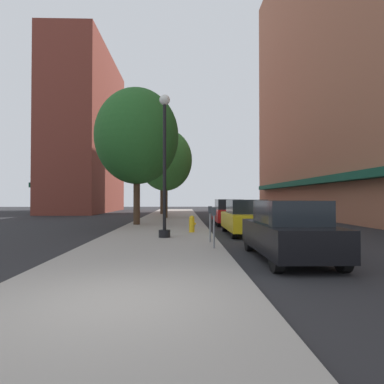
% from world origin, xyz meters
% --- Properties ---
extents(ground_plane, '(90.00, 90.00, 0.00)m').
position_xyz_m(ground_plane, '(4.00, 18.00, 0.00)').
color(ground_plane, '#232326').
extents(sidewalk_slab, '(4.80, 50.00, 0.12)m').
position_xyz_m(sidewalk_slab, '(0.00, 19.00, 0.06)').
color(sidewalk_slab, gray).
rests_on(sidewalk_slab, ground).
extents(building_right_brick, '(6.80, 40.00, 28.85)m').
position_xyz_m(building_right_brick, '(14.99, 22.00, 14.40)').
color(building_right_brick, '#9E6047').
rests_on(building_right_brick, ground).
extents(building_far_background, '(6.80, 18.00, 19.73)m').
position_xyz_m(building_far_background, '(-11.01, 37.00, 9.84)').
color(building_far_background, brown).
rests_on(building_far_background, ground).
extents(lamppost, '(0.48, 0.48, 5.90)m').
position_xyz_m(lamppost, '(0.29, 8.47, 3.20)').
color(lamppost, black).
rests_on(lamppost, sidewalk_slab).
extents(fire_hydrant, '(0.33, 0.26, 0.79)m').
position_xyz_m(fire_hydrant, '(1.48, 10.50, 0.52)').
color(fire_hydrant, gold).
rests_on(fire_hydrant, sidewalk_slab).
extents(parking_meter_near, '(0.14, 0.09, 1.31)m').
position_xyz_m(parking_meter_near, '(2.05, 5.40, 0.95)').
color(parking_meter_near, slate).
rests_on(parking_meter_near, sidewalk_slab).
extents(parking_meter_far, '(0.14, 0.09, 1.31)m').
position_xyz_m(parking_meter_far, '(2.05, 6.90, 0.95)').
color(parking_meter_far, slate).
rests_on(parking_meter_far, sidewalk_slab).
extents(tree_near, '(5.13, 5.13, 8.37)m').
position_xyz_m(tree_near, '(-1.78, 15.24, 5.53)').
color(tree_near, '#422D1E').
rests_on(tree_near, sidewalk_slab).
extents(tree_mid, '(4.47, 4.47, 7.38)m').
position_xyz_m(tree_mid, '(-0.42, 22.54, 4.91)').
color(tree_mid, '#4C3823').
rests_on(tree_mid, sidewalk_slab).
extents(tree_far, '(3.97, 3.97, 7.18)m').
position_xyz_m(tree_far, '(-1.09, 29.19, 5.00)').
color(tree_far, '#422D1E').
rests_on(tree_far, sidewalk_slab).
extents(car_black, '(1.80, 4.30, 1.66)m').
position_xyz_m(car_black, '(4.00, 3.96, 0.81)').
color(car_black, black).
rests_on(car_black, ground).
extents(car_yellow, '(1.80, 4.30, 1.66)m').
position_xyz_m(car_yellow, '(4.00, 10.40, 0.81)').
color(car_yellow, black).
rests_on(car_yellow, ground).
extents(car_red, '(1.80, 4.30, 1.66)m').
position_xyz_m(car_red, '(4.00, 16.30, 0.81)').
color(car_red, black).
rests_on(car_red, ground).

